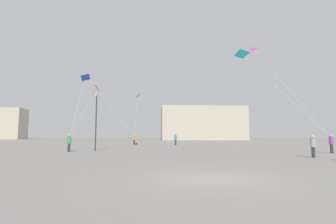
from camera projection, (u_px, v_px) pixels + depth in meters
ground_plane at (212, 178)px, 8.71m from camera, size 300.00×300.00×0.00m
person_in_orange at (134, 139)px, 39.81m from camera, size 0.38×0.38×1.74m
person_in_green at (69, 142)px, 22.51m from camera, size 0.37×0.37×1.69m
person_in_grey at (313, 145)px, 16.83m from camera, size 0.35×0.35×1.59m
person_in_purple at (331, 143)px, 20.99m from camera, size 0.36×0.36×1.66m
person_in_teal at (176, 139)px, 38.32m from camera, size 0.39×0.39×1.81m
kite_crimson_delta at (97, 89)px, 22.83m from camera, size 2.86×1.13×5.09m
kite_lime_diamond at (138, 96)px, 45.94m from camera, size 1.09×6.05×8.38m
kite_magenta_delta at (256, 50)px, 31.16m from camera, size 2.81×10.19×11.95m
kite_amber_delta at (93, 84)px, 40.12m from camera, size 7.65×1.28×9.29m
kite_cobalt_delta at (85, 78)px, 28.72m from camera, size 1.16×6.40×7.56m
kite_cyan_delta at (243, 55)px, 27.99m from camera, size 5.79×7.40×10.18m
building_left_hall at (6, 124)px, 90.44m from camera, size 12.85×8.54×11.74m
building_centre_hall at (202, 124)px, 82.23m from camera, size 28.20×15.60×11.04m
lamppost_east at (96, 113)px, 23.74m from camera, size 0.36×0.36×5.78m
handbag_beside_flyer at (136, 144)px, 39.86m from camera, size 0.33×0.32×0.24m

